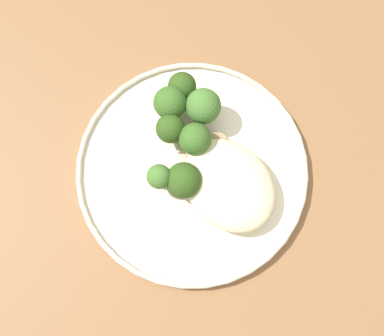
# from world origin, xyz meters

# --- Properties ---
(ground) EXTENTS (6.00, 6.00, 0.00)m
(ground) POSITION_xyz_m (0.00, 0.00, 0.00)
(ground) COLOR #665B51
(wooden_dining_table) EXTENTS (1.40, 1.00, 0.74)m
(wooden_dining_table) POSITION_xyz_m (0.00, 0.00, 0.66)
(wooden_dining_table) COLOR brown
(wooden_dining_table) RESTS_ON ground
(dinner_plate) EXTENTS (0.29, 0.29, 0.02)m
(dinner_plate) POSITION_xyz_m (0.06, 0.01, 0.75)
(dinner_plate) COLOR beige
(dinner_plate) RESTS_ON wooden_dining_table
(noodle_bed) EXTENTS (0.13, 0.10, 0.04)m
(noodle_bed) POSITION_xyz_m (0.10, 0.03, 0.77)
(noodle_bed) COLOR beige
(noodle_bed) RESTS_ON dinner_plate
(seared_scallop_front_small) EXTENTS (0.03, 0.03, 0.01)m
(seared_scallop_front_small) POSITION_xyz_m (0.05, 0.05, 0.76)
(seared_scallop_front_small) COLOR #E5C689
(seared_scallop_front_small) RESTS_ON dinner_plate
(seared_scallop_tiny_bay) EXTENTS (0.03, 0.03, 0.01)m
(seared_scallop_tiny_bay) POSITION_xyz_m (0.05, 0.02, 0.76)
(seared_scallop_tiny_bay) COLOR #DBB77A
(seared_scallop_tiny_bay) RESTS_ON dinner_plate
(seared_scallop_rear_pale) EXTENTS (0.04, 0.04, 0.02)m
(seared_scallop_rear_pale) POSITION_xyz_m (0.11, 0.03, 0.76)
(seared_scallop_rear_pale) COLOR beige
(seared_scallop_rear_pale) RESTS_ON dinner_plate
(seared_scallop_right_edge) EXTENTS (0.03, 0.03, 0.01)m
(seared_scallop_right_edge) POSITION_xyz_m (0.12, 0.00, 0.76)
(seared_scallop_right_edge) COLOR #E5C689
(seared_scallop_right_edge) RESTS_ON dinner_plate
(broccoli_floret_left_leaning) EXTENTS (0.04, 0.04, 0.06)m
(broccoli_floret_left_leaning) POSITION_xyz_m (0.01, 0.07, 0.79)
(broccoli_floret_left_leaning) COLOR #7A994C
(broccoli_floret_left_leaning) RESTS_ON dinner_plate
(broccoli_floret_beside_noodles) EXTENTS (0.04, 0.04, 0.06)m
(broccoli_floret_beside_noodles) POSITION_xyz_m (0.04, 0.03, 0.78)
(broccoli_floret_beside_noodles) COLOR #89A356
(broccoli_floret_beside_noodles) RESTS_ON dinner_plate
(broccoli_floret_center_pile) EXTENTS (0.03, 0.03, 0.05)m
(broccoli_floret_center_pile) POSITION_xyz_m (0.05, -0.03, 0.78)
(broccoli_floret_center_pile) COLOR #89A356
(broccoli_floret_center_pile) RESTS_ON dinner_plate
(broccoli_floret_right_tilted) EXTENTS (0.04, 0.04, 0.05)m
(broccoli_floret_right_tilted) POSITION_xyz_m (0.01, 0.02, 0.78)
(broccoli_floret_right_tilted) COLOR #7A994C
(broccoli_floret_right_tilted) RESTS_ON dinner_plate
(broccoli_floret_tall_stalk) EXTENTS (0.04, 0.04, 0.06)m
(broccoli_floret_tall_stalk) POSITION_xyz_m (-0.02, 0.04, 0.79)
(broccoli_floret_tall_stalk) COLOR #89A356
(broccoli_floret_tall_stalk) RESTS_ON dinner_plate
(broccoli_floret_rear_charred) EXTENTS (0.04, 0.04, 0.05)m
(broccoli_floret_rear_charred) POSITION_xyz_m (-0.03, 0.06, 0.78)
(broccoli_floret_rear_charred) COLOR #89A356
(broccoli_floret_rear_charred) RESTS_ON dinner_plate
(broccoli_floret_near_rim) EXTENTS (0.04, 0.04, 0.05)m
(broccoli_floret_near_rim) POSITION_xyz_m (0.07, -0.01, 0.78)
(broccoli_floret_near_rim) COLOR #7A994C
(broccoli_floret_near_rim) RESTS_ON dinner_plate
(onion_sliver_curled_piece) EXTENTS (0.04, 0.02, 0.00)m
(onion_sliver_curled_piece) POSITION_xyz_m (0.01, 0.02, 0.75)
(onion_sliver_curled_piece) COLOR silver
(onion_sliver_curled_piece) RESTS_ON dinner_plate
(onion_sliver_long_sliver) EXTENTS (0.05, 0.01, 0.00)m
(onion_sliver_long_sliver) POSITION_xyz_m (0.00, 0.04, 0.75)
(onion_sliver_long_sliver) COLOR silver
(onion_sliver_long_sliver) RESTS_ON dinner_plate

